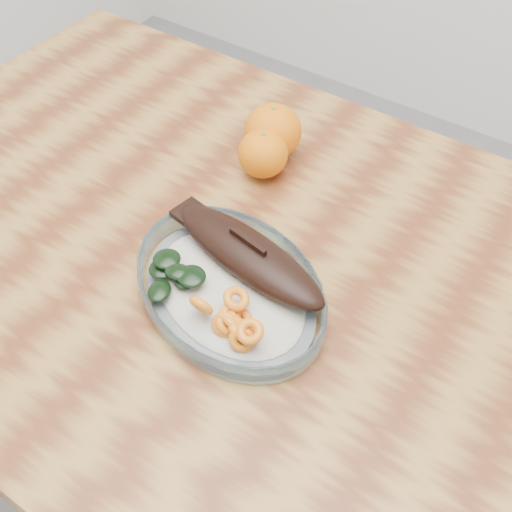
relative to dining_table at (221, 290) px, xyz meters
name	(u,v)px	position (x,y,z in m)	size (l,w,h in m)	color
ground	(233,472)	(0.00, 0.00, -0.65)	(3.00, 3.00, 0.00)	slate
dining_table	(221,290)	(0.00, 0.00, 0.00)	(1.20, 0.80, 0.75)	brown
plated_meal	(230,285)	(0.06, -0.06, 0.12)	(0.67, 0.67, 0.08)	white
orange_left	(273,131)	(-0.05, 0.20, 0.14)	(0.09, 0.09, 0.09)	#E25804
orange_right	(263,154)	(-0.03, 0.16, 0.14)	(0.08, 0.08, 0.08)	#E25804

